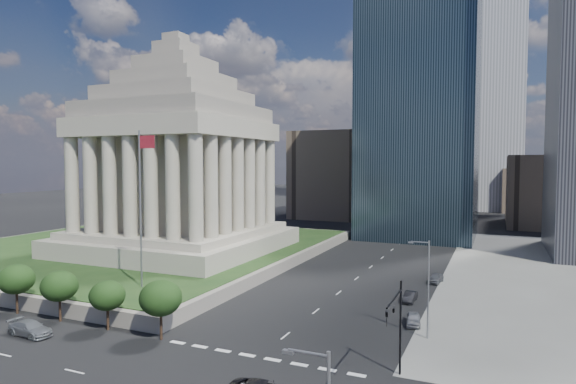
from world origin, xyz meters
The scene contains 14 objects.
ground centered at (0.00, 100.00, 0.00)m, with size 500.00×500.00×0.00m, color black.
plaza_terrace centered at (-45.00, 50.00, 0.90)m, with size 66.00×70.00×1.80m, color slate.
plaza_lawn centered at (-45.00, 50.00, 1.85)m, with size 64.00×68.00×0.10m, color #1B3515.
war_memorial centered at (-34.00, 48.00, 21.40)m, with size 34.00×34.00×39.00m, color gray, non-canonical shape.
flagpole centered at (-21.83, 24.00, 13.11)m, with size 2.52×0.24×20.00m.
midrise_glass centered at (2.00, 95.00, 30.00)m, with size 26.00×26.00×60.00m, color black.
building_filler_ne centered at (32.00, 130.00, 10.00)m, with size 20.00×30.00×20.00m, color brown.
building_filler_nw centered at (-30.00, 130.00, 14.00)m, with size 24.00×30.00×28.00m, color brown.
traffic_signal_ne centered at (12.50, 13.70, 5.25)m, with size 0.30×5.74×8.00m.
street_lamp_north centered at (13.33, 25.00, 5.66)m, with size 2.13×0.22×10.00m.
suv_grey centered at (-24.09, 9.49, 0.76)m, with size 5.21×2.12×1.51m, color slate.
parked_sedan_near centered at (11.50, 28.69, 0.65)m, with size 3.82×1.54×1.30m, color gray.
parked_sedan_mid centered at (9.65, 37.57, 0.63)m, with size 1.33×3.81×1.26m, color black.
parked_sedan_far centered at (11.50, 49.14, 0.70)m, with size 1.64×4.08×1.39m, color #56585D.
Camera 1 is at (19.69, -24.26, 17.66)m, focal length 30.00 mm.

